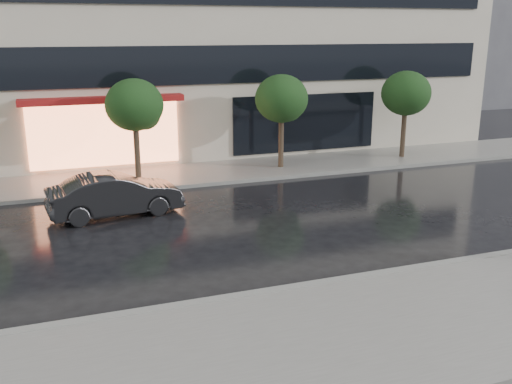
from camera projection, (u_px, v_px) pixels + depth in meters
name	position (u px, v px, depth m)	size (l,w,h in m)	color
ground	(320.00, 268.00, 14.25)	(120.00, 120.00, 0.00)	black
sidewalk_near	(392.00, 327.00, 11.29)	(60.00, 4.50, 0.12)	slate
sidewalk_far	(211.00, 172.00, 23.51)	(60.00, 3.50, 0.12)	slate
curb_near	(339.00, 281.00, 13.33)	(60.00, 0.25, 0.14)	gray
curb_far	(223.00, 182.00, 21.93)	(60.00, 0.25, 0.14)	gray
bg_building_right	(463.00, 0.00, 45.82)	(12.00, 12.00, 16.00)	#4C4C54
tree_mid_west	(136.00, 107.00, 21.57)	(2.20, 2.20, 3.99)	#33261C
tree_mid_east	(283.00, 100.00, 23.52)	(2.20, 2.20, 3.99)	#33261C
tree_far_east	(407.00, 95.00, 25.46)	(2.20, 2.20, 3.99)	#33261C
parked_car	(115.00, 195.00, 18.10)	(1.46, 4.18, 1.38)	black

